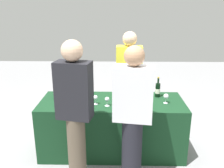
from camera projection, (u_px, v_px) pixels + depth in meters
name	position (u px, v px, depth m)	size (l,w,h in m)	color
ground_plane	(112.00, 149.00, 3.68)	(12.00, 12.00, 0.00)	gray
tasting_table	(112.00, 126.00, 3.56)	(2.00, 0.78, 0.77)	#14381E
wine_bottle_0	(56.00, 90.00, 3.51)	(0.07, 0.07, 0.32)	black
wine_bottle_1	(116.00, 90.00, 3.54)	(0.07, 0.07, 0.33)	black
wine_bottle_2	(128.00, 91.00, 3.51)	(0.08, 0.08, 0.32)	black
wine_bottle_3	(135.00, 90.00, 3.51)	(0.07, 0.07, 0.33)	black
wine_bottle_4	(145.00, 92.00, 3.47)	(0.07, 0.07, 0.32)	black
wine_bottle_5	(158.00, 90.00, 3.58)	(0.07, 0.07, 0.30)	black
wine_glass_0	(59.00, 99.00, 3.28)	(0.06, 0.06, 0.13)	silver
wine_glass_1	(78.00, 98.00, 3.26)	(0.07, 0.07, 0.15)	silver
wine_glass_2	(84.00, 100.00, 3.24)	(0.06, 0.06, 0.13)	silver
wine_glass_3	(95.00, 98.00, 3.30)	(0.06, 0.06, 0.13)	silver
wine_glass_4	(107.00, 100.00, 3.25)	(0.06, 0.06, 0.12)	silver
wine_glass_5	(166.00, 97.00, 3.34)	(0.07, 0.07, 0.14)	silver
ice_bucket	(70.00, 92.00, 3.54)	(0.19, 0.19, 0.17)	silver
server_pouring	(129.00, 80.00, 3.95)	(0.42, 0.24, 1.68)	#3F3351
guest_0	(75.00, 110.00, 2.74)	(0.42, 0.28, 1.72)	brown
guest_1	(133.00, 114.00, 2.77)	(0.46, 0.30, 1.66)	black
menu_board	(80.00, 98.00, 4.58)	(0.52, 0.03, 0.83)	white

